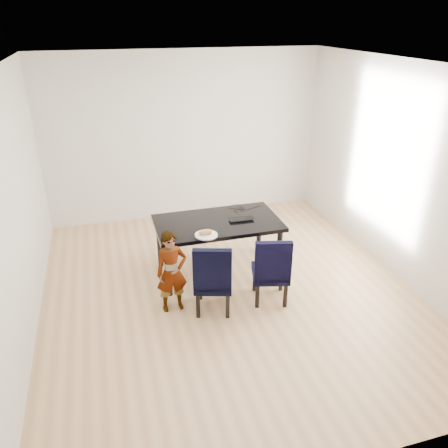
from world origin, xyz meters
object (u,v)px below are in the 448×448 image
object	(u,v)px
child	(172,272)
plate	(206,235)
dining_table	(218,247)
chair_right	(271,268)
chair_left	(213,276)
laptop	(240,218)

from	to	relation	value
child	plate	xyz separation A→B (m)	(0.49, 0.30, 0.26)
dining_table	chair_right	world-z (taller)	chair_right
chair_left	laptop	world-z (taller)	chair_left
dining_table	child	distance (m)	0.98
chair_left	chair_right	world-z (taller)	chair_left
dining_table	chair_right	bearing A→B (deg)	-60.67
dining_table	plate	size ratio (longest dim) A/B	5.80
plate	laptop	distance (m)	0.64
plate	child	bearing A→B (deg)	-148.22
chair_left	laptop	size ratio (longest dim) A/B	2.75
plate	laptop	xyz separation A→B (m)	(0.54, 0.34, 0.01)
child	chair_right	bearing A→B (deg)	-11.28
chair_right	laptop	size ratio (longest dim) A/B	2.70
chair_right	child	xyz separation A→B (m)	(-1.16, 0.13, 0.06)
dining_table	laptop	bearing A→B (deg)	-1.90
chair_left	chair_right	distance (m)	0.71
plate	chair_right	bearing A→B (deg)	-32.47
chair_right	child	bearing A→B (deg)	-171.88
dining_table	chair_right	xyz separation A→B (m)	(0.44, -0.78, 0.06)
dining_table	chair_left	distance (m)	0.83
chair_left	child	bearing A→B (deg)	-178.60
chair_left	chair_right	bearing A→B (deg)	17.26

